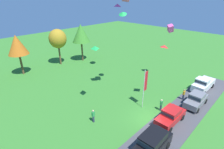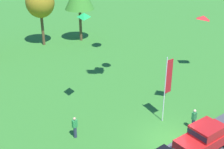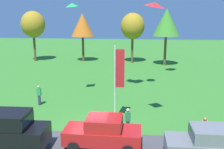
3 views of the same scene
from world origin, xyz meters
The scene contains 14 objects.
ground_plane centered at (0.00, 0.00, 0.00)m, with size 120.00×120.00×0.00m, color #337528.
car_suv_by_flagpole centered at (-4.16, -2.91, 1.30)m, with size 4.64×2.13×2.28m.
car_sedan_near_entrance centered at (1.19, -2.06, 1.04)m, with size 4.44×2.04×1.84m.
car_sedan_mid_row centered at (6.86, -2.89, 1.04)m, with size 4.40×1.95×1.84m.
person_watching_sky centered at (-5.09, 4.54, 0.88)m, with size 0.36×0.24×1.71m.
person_beside_suv centered at (7.06, -1.07, 0.88)m, with size 0.36×0.24×1.71m.
person_on_lawn centered at (2.53, -0.05, 0.88)m, with size 0.36×0.24×1.71m.
tree_center_back centered at (-13.18, 24.31, 5.75)m, with size 3.71×3.71×7.82m.
tree_lone_near centered at (-5.46, 24.80, 5.68)m, with size 3.55×3.55×7.50m.
tree_far_left centered at (2.29, 24.25, 5.55)m, with size 3.58×3.58×7.55m.
tree_far_right centered at (7.11, 22.75, 6.19)m, with size 3.87×3.87×8.17m.
flag_banner centered at (1.74, 2.14, 3.45)m, with size 0.71×0.08×5.45m.
kite_diamond_over_trees centered at (4.08, 1.32, 8.12)m, with size 0.90×0.97×0.28m, color red.
kite_diamond_topmost centered at (-2.54, 6.74, 8.25)m, with size 0.74×1.10×0.30m, color green.
Camera 3 is at (3.01, -15.73, 7.69)m, focal length 42.00 mm.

